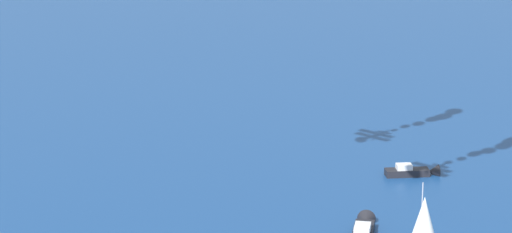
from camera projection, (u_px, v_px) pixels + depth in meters
motorboat_trailing at (414, 171)px, 162.72m from camera, size 2.37×8.33×2.40m
motorboat_ahead at (364, 230)px, 139.65m from camera, size 10.14×4.94×2.85m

